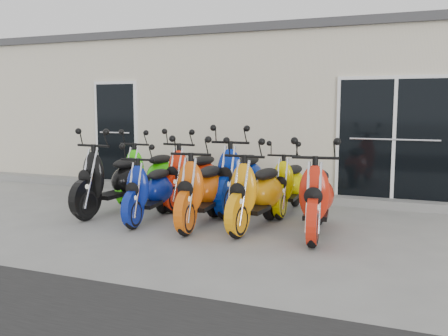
{
  "coord_description": "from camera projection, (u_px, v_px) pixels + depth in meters",
  "views": [
    {
      "loc": [
        3.14,
        -7.08,
        1.81
      ],
      "look_at": [
        0.0,
        0.6,
        0.75
      ],
      "focal_mm": 40.0,
      "sensor_mm": 36.0,
      "label": 1
    }
  ],
  "objects": [
    {
      "name": "scooter_front_orange_b",
      "position": [
        256.0,
        182.0,
        7.24
      ],
      "size": [
        0.81,
        1.9,
        1.37
      ],
      "primitive_type": null,
      "rotation": [
        0.0,
        0.0,
        -0.08
      ],
      "color": "orange",
      "rests_on": "ground"
    },
    {
      "name": "door_right",
      "position": [
        394.0,
        136.0,
        8.77
      ],
      "size": [
        2.02,
        0.08,
        2.22
      ],
      "primitive_type": "cube",
      "color": "black",
      "rests_on": "front_step"
    },
    {
      "name": "scooter_front_black",
      "position": [
        112.0,
        170.0,
        8.3
      ],
      "size": [
        0.84,
        2.0,
        1.44
      ],
      "primitive_type": null,
      "rotation": [
        0.0,
        0.0,
        -0.07
      ],
      "color": "black",
      "rests_on": "ground"
    },
    {
      "name": "roof_cap",
      "position": [
        295.0,
        44.0,
        12.27
      ],
      "size": [
        14.2,
        6.2,
        0.16
      ],
      "primitive_type": "cube",
      "color": "#3F3F42",
      "rests_on": "building"
    },
    {
      "name": "scooter_front_orange_a",
      "position": [
        201.0,
        180.0,
        7.42
      ],
      "size": [
        0.85,
        1.93,
        1.39
      ],
      "primitive_type": null,
      "rotation": [
        0.0,
        0.0,
        0.09
      ],
      "color": "#D1540C",
      "rests_on": "ground"
    },
    {
      "name": "building",
      "position": [
        293.0,
        113.0,
        12.48
      ],
      "size": [
        14.0,
        6.0,
        3.2
      ],
      "primitive_type": "cube",
      "color": "beige",
      "rests_on": "ground"
    },
    {
      "name": "scooter_back_blue",
      "position": [
        240.0,
        168.0,
        8.46
      ],
      "size": [
        0.75,
        2.03,
        1.49
      ],
      "primitive_type": null,
      "rotation": [
        0.0,
        0.0,
        0.01
      ],
      "color": "#042294",
      "rests_on": "ground"
    },
    {
      "name": "ground",
      "position": [
        210.0,
        219.0,
        7.91
      ],
      "size": [
        80.0,
        80.0,
        0.0
      ],
      "primitive_type": "plane",
      "color": "gray",
      "rests_on": "ground"
    },
    {
      "name": "scooter_back_yellow",
      "position": [
        289.0,
        176.0,
        8.33
      ],
      "size": [
        0.65,
        1.69,
        1.24
      ],
      "primitive_type": null,
      "rotation": [
        0.0,
        0.0,
        0.02
      ],
      "color": "#D6C600",
      "rests_on": "ground"
    },
    {
      "name": "front_step",
      "position": [
        251.0,
        194.0,
        9.76
      ],
      "size": [
        14.0,
        0.4,
        0.15
      ],
      "primitive_type": "cube",
      "color": "gray",
      "rests_on": "ground"
    },
    {
      "name": "scooter_front_blue",
      "position": [
        149.0,
        181.0,
        7.74
      ],
      "size": [
        0.78,
        1.74,
        1.24
      ],
      "primitive_type": null,
      "rotation": [
        0.0,
        0.0,
        0.1
      ],
      "color": "navy",
      "rests_on": "ground"
    },
    {
      "name": "scooter_front_red",
      "position": [
        317.0,
        186.0,
        6.86
      ],
      "size": [
        0.95,
        1.97,
        1.4
      ],
      "primitive_type": null,
      "rotation": [
        0.0,
        0.0,
        0.14
      ],
      "color": "red",
      "rests_on": "ground"
    },
    {
      "name": "door_left",
      "position": [
        116.0,
        130.0,
        10.95
      ],
      "size": [
        1.07,
        0.08,
        2.22
      ],
      "primitive_type": "cube",
      "color": "black",
      "rests_on": "front_step"
    },
    {
      "name": "scooter_back_red",
      "position": [
        192.0,
        167.0,
        8.87
      ],
      "size": [
        0.84,
        1.95,
        1.41
      ],
      "primitive_type": null,
      "rotation": [
        0.0,
        0.0,
        -0.08
      ],
      "color": "red",
      "rests_on": "ground"
    },
    {
      "name": "scooter_back_green",
      "position": [
        149.0,
        165.0,
        9.23
      ],
      "size": [
        0.79,
        1.9,
        1.38
      ],
      "primitive_type": null,
      "rotation": [
        0.0,
        0.0,
        -0.06
      ],
      "color": "#32D609",
      "rests_on": "ground"
    }
  ]
}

